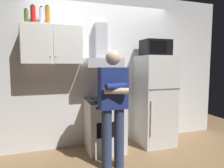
{
  "coord_description": "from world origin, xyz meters",
  "views": [
    {
      "loc": [
        -0.94,
        -2.9,
        1.46
      ],
      "look_at": [
        0.0,
        0.0,
        1.15
      ],
      "focal_mm": 32.02,
      "sensor_mm": 36.0,
      "label": 1
    }
  ],
  "objects": [
    {
      "name": "microwave",
      "position": [
        0.9,
        0.27,
        1.74
      ],
      "size": [
        0.48,
        0.37,
        0.28
      ],
      "color": "black",
      "rests_on": "refrigerator"
    },
    {
      "name": "bottle_soda_red",
      "position": [
        -1.12,
        0.4,
        2.19
      ],
      "size": [
        0.08,
        0.08,
        0.29
      ],
      "color": "red",
      "rests_on": "upper_cabinet"
    },
    {
      "name": "cooking_pot",
      "position": [
        0.08,
        0.13,
        0.93
      ],
      "size": [
        0.28,
        0.18,
        0.11
      ],
      "color": "#B7BABF",
      "rests_on": "stove_oven"
    },
    {
      "name": "ground_plane",
      "position": [
        0.0,
        0.0,
        0.0
      ],
      "size": [
        7.0,
        7.0,
        0.0
      ],
      "primitive_type": "plane",
      "color": "olive"
    },
    {
      "name": "bottle_liquor_amber",
      "position": [
        -0.91,
        0.4,
        2.19
      ],
      "size": [
        0.07,
        0.07,
        0.3
      ],
      "color": "#B7721E",
      "rests_on": "upper_cabinet"
    },
    {
      "name": "person_standing",
      "position": [
        -0.1,
        -0.36,
        0.9
      ],
      "size": [
        0.38,
        0.33,
        1.64
      ],
      "color": "navy",
      "rests_on": "ground_plane"
    },
    {
      "name": "range_hood",
      "position": [
        -0.05,
        0.38,
        1.6
      ],
      "size": [
        0.6,
        0.44,
        0.75
      ],
      "color": "#B7BABF"
    },
    {
      "name": "stove_oven",
      "position": [
        -0.05,
        0.25,
        0.43
      ],
      "size": [
        0.6,
        0.62,
        0.87
      ],
      "color": "white",
      "rests_on": "ground_plane"
    },
    {
      "name": "bottle_vodka_clear",
      "position": [
        -1.0,
        0.42,
        2.18
      ],
      "size": [
        0.07,
        0.07,
        0.28
      ],
      "color": "silver",
      "rests_on": "upper_cabinet"
    },
    {
      "name": "upper_cabinet",
      "position": [
        -0.85,
        0.37,
        1.75
      ],
      "size": [
        0.9,
        0.37,
        0.6
      ],
      "color": "white"
    },
    {
      "name": "back_wall_tiled",
      "position": [
        0.0,
        0.6,
        1.35
      ],
      "size": [
        4.8,
        0.1,
        2.7
      ],
      "primitive_type": "cube",
      "color": "white",
      "rests_on": "ground_plane"
    },
    {
      "name": "bottle_olive_oil",
      "position": [
        -1.21,
        0.37,
        2.15
      ],
      "size": [
        0.06,
        0.06,
        0.22
      ],
      "color": "#4C6B19",
      "rests_on": "upper_cabinet"
    },
    {
      "name": "refrigerator",
      "position": [
        0.9,
        0.25,
        0.8
      ],
      "size": [
        0.6,
        0.62,
        1.6
      ],
      "color": "silver",
      "rests_on": "ground_plane"
    }
  ]
}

